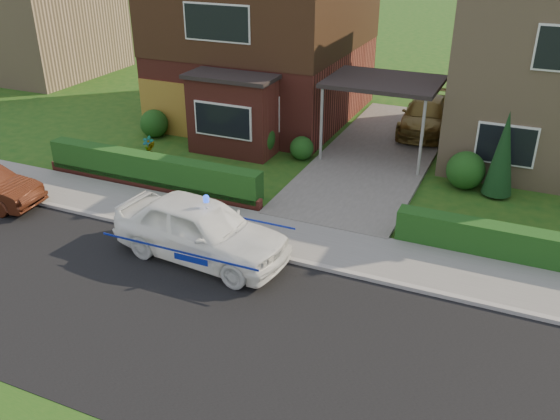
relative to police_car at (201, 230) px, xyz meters
The scene contains 22 objects.
ground 3.35m from the police_car, 47.35° to the right, with size 120.00×120.00×0.00m, color #194C14.
road 3.35m from the police_car, 47.35° to the right, with size 60.00×6.00×0.02m, color black.
kerb 2.41m from the police_car, 16.39° to the left, with size 60.00×0.16×0.12m, color #9E9993.
sidewalk 2.88m from the police_car, 37.56° to the left, with size 60.00×2.00×0.10m, color slate.
driveway 8.91m from the police_car, 75.58° to the left, with size 3.80×12.00×0.12m, color #666059.
house_left 12.42m from the police_car, 107.25° to the left, with size 7.50×9.53×7.25m.
carport_link 9.03m from the police_car, 75.51° to the left, with size 3.80×3.00×2.77m.
garage_door 9.68m from the police_car, 128.61° to the left, with size 2.20×0.10×2.10m, color olive.
dwarf_wall 4.65m from the police_car, 141.06° to the left, with size 7.70×0.25×0.36m, color maroon.
hedge_left 4.77m from the police_car, 139.64° to the left, with size 7.50×0.55×0.90m, color #183812.
hedge_right 8.57m from the police_car, 20.22° to the left, with size 7.50×0.55×0.80m, color #183812.
shrub_left_far 9.49m from the police_car, 131.54° to the left, with size 1.08×1.08×1.08m, color #183812.
shrub_left_mid 7.13m from the police_car, 104.54° to the left, with size 1.32×1.32×1.32m, color #183812.
shrub_left_near 7.21m from the police_car, 91.51° to the left, with size 0.84×0.84×0.84m, color #183812.
shrub_right_near 8.85m from the police_car, 52.30° to the left, with size 1.20×1.20×1.20m, color #183812.
conifer_a 9.36m from the police_car, 46.69° to the left, with size 0.90×0.90×2.60m, color black.
neighbour_left 22.47m from the police_car, 142.60° to the left, with size 6.50×7.00×5.20m, color tan.
police_car is the anchor object (origin of this frame).
driveway_car 12.14m from the police_car, 74.67° to the left, with size 1.75×4.30×1.25m, color brown.
potted_plant_a 7.24m from the police_car, 135.31° to the left, with size 0.42×0.29×0.80m, color gray.
potted_plant_b 6.65m from the police_car, 136.13° to the left, with size 0.38×0.47×0.86m, color gray.
potted_plant_c 4.39m from the police_car, 124.60° to the left, with size 0.43×0.43×0.76m, color gray.
Camera 1 is at (4.77, -8.59, 7.77)m, focal length 38.00 mm.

